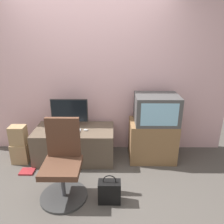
# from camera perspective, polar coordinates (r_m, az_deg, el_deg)

# --- Properties ---
(ground_plane) EXTENTS (12.00, 12.00, 0.00)m
(ground_plane) POSITION_cam_1_polar(r_m,az_deg,el_deg) (2.85, -7.75, -21.94)
(ground_plane) COLOR #4C4742
(wall_back) EXTENTS (4.40, 0.05, 2.60)m
(wall_back) POSITION_cam_1_polar(r_m,az_deg,el_deg) (3.48, -5.74, 10.17)
(wall_back) COLOR beige
(wall_back) RESTS_ON ground_plane
(desk) EXTENTS (1.20, 0.62, 0.51)m
(desk) POSITION_cam_1_polar(r_m,az_deg,el_deg) (3.50, -9.65, -8.20)
(desk) COLOR brown
(desk) RESTS_ON ground_plane
(side_stand) EXTENTS (0.70, 0.51, 0.62)m
(side_stand) POSITION_cam_1_polar(r_m,az_deg,el_deg) (3.50, 10.42, -7.24)
(side_stand) COLOR olive
(side_stand) RESTS_ON ground_plane
(main_monitor) EXTENTS (0.57, 0.21, 0.44)m
(main_monitor) POSITION_cam_1_polar(r_m,az_deg,el_deg) (3.43, -11.05, -0.19)
(main_monitor) COLOR #2D2D2D
(main_monitor) RESTS_ON desk
(keyboard) EXTENTS (0.36, 0.13, 0.01)m
(keyboard) POSITION_cam_1_polar(r_m,az_deg,el_deg) (3.32, -11.37, -4.89)
(keyboard) COLOR silver
(keyboard) RESTS_ON desk
(mouse) EXTENTS (0.07, 0.04, 0.02)m
(mouse) POSITION_cam_1_polar(r_m,az_deg,el_deg) (3.30, -6.86, -4.67)
(mouse) COLOR silver
(mouse) RESTS_ON desk
(crt_tv) EXTENTS (0.63, 0.49, 0.42)m
(crt_tv) POSITION_cam_1_polar(r_m,az_deg,el_deg) (3.29, 11.53, 0.77)
(crt_tv) COLOR #474747
(crt_tv) RESTS_ON side_stand
(office_chair) EXTENTS (0.57, 0.57, 0.97)m
(office_chair) POSITION_cam_1_polar(r_m,az_deg,el_deg) (2.74, -12.74, -13.90)
(office_chair) COLOR #333333
(office_chair) RESTS_ON ground_plane
(cardboard_box_lower) EXTENTS (0.25, 0.21, 0.31)m
(cardboard_box_lower) POSITION_cam_1_polar(r_m,az_deg,el_deg) (3.69, -22.67, -9.75)
(cardboard_box_lower) COLOR #A3845B
(cardboard_box_lower) RESTS_ON ground_plane
(cardboard_box_upper) EXTENTS (0.23, 0.18, 0.28)m
(cardboard_box_upper) POSITION_cam_1_polar(r_m,az_deg,el_deg) (3.56, -23.31, -5.56)
(cardboard_box_upper) COLOR #A3845B
(cardboard_box_upper) RESTS_ON cardboard_box_lower
(handbag) EXTENTS (0.26, 0.14, 0.37)m
(handbag) POSITION_cam_1_polar(r_m,az_deg,el_deg) (2.72, -0.67, -20.05)
(handbag) COLOR black
(handbag) RESTS_ON ground_plane
(book) EXTENTS (0.20, 0.17, 0.02)m
(book) POSITION_cam_1_polar(r_m,az_deg,el_deg) (3.48, -21.25, -14.28)
(book) COLOR maroon
(book) RESTS_ON ground_plane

